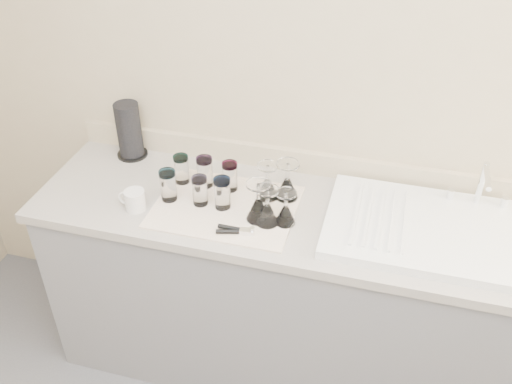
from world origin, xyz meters
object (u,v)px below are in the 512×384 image
(goblet_extra, at_px, (267,211))
(can_opener, at_px, (236,230))
(goblet_back_left, at_px, (268,186))
(paper_towel_roll, at_px, (129,131))
(tumbler_teal, at_px, (181,169))
(tumbler_purple, at_px, (230,176))
(tumbler_lavender, at_px, (222,193))
(sink_unit, at_px, (438,230))
(tumbler_magenta, at_px, (168,185))
(white_mug, at_px, (134,200))
(tumbler_blue, at_px, (200,190))
(goblet_front_left, at_px, (258,207))
(goblet_front_right, at_px, (285,212))
(goblet_back_right, at_px, (287,186))
(tumbler_cyan, at_px, (205,172))

(goblet_extra, height_order, can_opener, goblet_extra)
(goblet_back_left, height_order, paper_towel_roll, paper_towel_roll)
(tumbler_teal, relative_size, tumbler_purple, 0.99)
(tumbler_lavender, distance_m, can_opener, 0.18)
(goblet_back_left, relative_size, goblet_extra, 0.99)
(sink_unit, distance_m, tumbler_magenta, 1.04)
(tumbler_teal, height_order, white_mug, tumbler_teal)
(tumbler_magenta, distance_m, tumbler_blue, 0.13)
(goblet_front_left, distance_m, white_mug, 0.49)
(tumbler_blue, bearing_deg, goblet_back_left, 24.95)
(paper_towel_roll, bearing_deg, sink_unit, -8.98)
(tumbler_magenta, xyz_separation_m, goblet_back_left, (0.37, 0.12, -0.02))
(goblet_front_right, bearing_deg, tumbler_teal, 162.18)
(tumbler_purple, xyz_separation_m, tumbler_magenta, (-0.21, -0.13, 0.00))
(goblet_back_left, distance_m, white_mug, 0.52)
(goblet_back_right, xyz_separation_m, paper_towel_roll, (-0.74, 0.14, 0.06))
(goblet_back_left, distance_m, can_opener, 0.26)
(tumbler_teal, relative_size, can_opener, 0.88)
(tumbler_blue, height_order, white_mug, tumbler_blue)
(goblet_back_left, xyz_separation_m, goblet_back_right, (0.08, 0.02, 0.00))
(tumbler_cyan, distance_m, tumbler_lavender, 0.17)
(goblet_front_left, xyz_separation_m, paper_towel_roll, (-0.67, 0.30, 0.06))
(tumbler_purple, distance_m, white_mug, 0.39)
(sink_unit, bearing_deg, can_opener, -164.82)
(tumbler_magenta, xyz_separation_m, white_mug, (-0.11, -0.08, -0.03))
(goblet_back_left, bearing_deg, can_opener, -103.00)
(tumbler_magenta, xyz_separation_m, tumbler_lavender, (0.22, 0.01, -0.00))
(goblet_back_left, height_order, can_opener, goblet_back_left)
(tumbler_cyan, relative_size, tumbler_purple, 1.05)
(white_mug, bearing_deg, tumbler_magenta, 37.83)
(tumbler_cyan, xyz_separation_m, paper_towel_roll, (-0.40, 0.15, 0.05))
(goblet_back_right, bearing_deg, tumbler_lavender, -150.28)
(tumbler_purple, bearing_deg, goblet_back_right, 1.87)
(tumbler_teal, xyz_separation_m, goblet_back_left, (0.37, -0.01, -0.01))
(goblet_front_right, bearing_deg, goblet_back_right, 100.83)
(tumbler_purple, distance_m, tumbler_blue, 0.15)
(goblet_back_right, relative_size, goblet_front_right, 1.16)
(sink_unit, bearing_deg, tumbler_lavender, -175.87)
(goblet_extra, relative_size, can_opener, 1.09)
(goblet_front_right, bearing_deg, tumbler_lavender, 173.10)
(tumbler_teal, height_order, can_opener, tumbler_teal)
(sink_unit, height_order, tumbler_purple, sink_unit)
(tumbler_blue, height_order, goblet_back_right, goblet_back_right)
(white_mug, bearing_deg, can_opener, -6.07)
(goblet_front_left, xyz_separation_m, goblet_extra, (0.04, -0.01, -0.00))
(tumbler_cyan, height_order, paper_towel_roll, paper_towel_roll)
(goblet_back_right, bearing_deg, can_opener, -116.42)
(goblet_back_right, bearing_deg, tumbler_teal, -178.91)
(tumbler_purple, distance_m, tumbler_magenta, 0.25)
(tumbler_cyan, xyz_separation_m, can_opener, (0.21, -0.26, -0.06))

